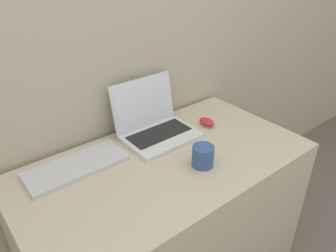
{
  "coord_description": "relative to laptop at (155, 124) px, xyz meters",
  "views": [
    {
      "loc": [
        -0.7,
        -0.55,
        1.55
      ],
      "look_at": [
        0.09,
        0.44,
        0.83
      ],
      "focal_mm": 35.0,
      "sensor_mm": 36.0,
      "label": 1
    }
  ],
  "objects": [
    {
      "name": "desk",
      "position": [
        -0.09,
        -0.2,
        -0.43
      ],
      "size": [
        1.25,
        0.67,
        0.74
      ],
      "color": "beige",
      "rests_on": "ground_plane"
    },
    {
      "name": "external_keyboard",
      "position": [
        -0.41,
        -0.02,
        -0.05
      ],
      "size": [
        0.41,
        0.17,
        0.02
      ],
      "color": "silver",
      "rests_on": "desk"
    },
    {
      "name": "wall_back",
      "position": [
        -0.09,
        0.17,
        0.45
      ],
      "size": [
        7.0,
        0.04,
        2.5
      ],
      "color": "#BCB299",
      "rests_on": "ground_plane"
    },
    {
      "name": "computer_mouse",
      "position": [
        0.26,
        -0.09,
        -0.04
      ],
      "size": [
        0.06,
        0.09,
        0.04
      ],
      "color": "#B2B2B7",
      "rests_on": "desk"
    },
    {
      "name": "drink_cup",
      "position": [
        0.01,
        -0.32,
        -0.01
      ],
      "size": [
        0.09,
        0.09,
        0.09
      ],
      "color": "#33518C",
      "rests_on": "desk"
    },
    {
      "name": "laptop",
      "position": [
        0.0,
        0.0,
        0.0
      ],
      "size": [
        0.34,
        0.29,
        0.25
      ],
      "color": "silver",
      "rests_on": "desk"
    }
  ]
}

